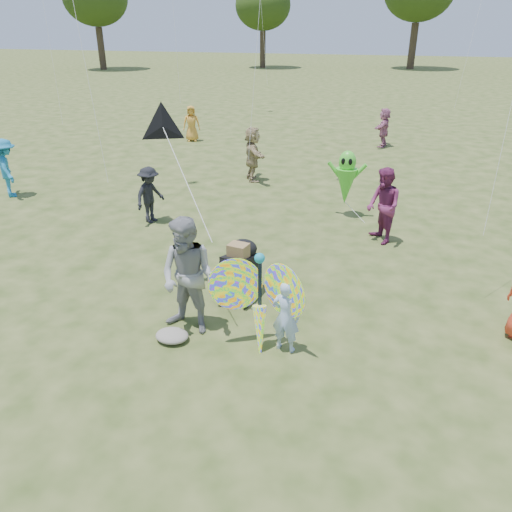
# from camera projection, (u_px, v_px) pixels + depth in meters

# --- Properties ---
(ground) EXTENTS (160.00, 160.00, 0.00)m
(ground) POSITION_uv_depth(u_px,v_px,m) (241.00, 364.00, 7.53)
(ground) COLOR #51592B
(ground) RESTS_ON ground
(child_girl) EXTENTS (0.47, 0.34, 1.21)m
(child_girl) POSITION_uv_depth(u_px,v_px,m) (286.00, 316.00, 7.61)
(child_girl) COLOR #A2BCE5
(child_girl) RESTS_ON ground
(adult_man) EXTENTS (1.09, 0.92, 1.98)m
(adult_man) POSITION_uv_depth(u_px,v_px,m) (188.00, 277.00, 7.96)
(adult_man) COLOR gray
(adult_man) RESTS_ON ground
(grey_bag) EXTENTS (0.54, 0.45, 0.17)m
(grey_bag) POSITION_uv_depth(u_px,v_px,m) (172.00, 336.00, 8.05)
(grey_bag) COLOR gray
(grey_bag) RESTS_ON ground
(crowd_b) EXTENTS (0.75, 1.04, 1.44)m
(crowd_b) POSITION_uv_depth(u_px,v_px,m) (150.00, 195.00, 12.59)
(crowd_b) COLOR black
(crowd_b) RESTS_ON ground
(crowd_d) EXTENTS (1.18, 1.66, 1.73)m
(crowd_d) POSITION_uv_depth(u_px,v_px,m) (253.00, 154.00, 15.89)
(crowd_d) COLOR tan
(crowd_d) RESTS_ON ground
(crowd_e) EXTENTS (1.00, 1.07, 1.75)m
(crowd_e) POSITION_uv_depth(u_px,v_px,m) (383.00, 206.00, 11.36)
(crowd_e) COLOR #712551
(crowd_e) RESTS_ON ground
(crowd_g) EXTENTS (0.85, 0.70, 1.48)m
(crowd_g) POSITION_uv_depth(u_px,v_px,m) (191.00, 124.00, 21.32)
(crowd_g) COLOR gold
(crowd_g) RESTS_ON ground
(crowd_i) EXTENTS (1.21, 1.21, 1.68)m
(crowd_i) POSITION_uv_depth(u_px,v_px,m) (8.00, 168.00, 14.44)
(crowd_i) COLOR teal
(crowd_i) RESTS_ON ground
(crowd_j) EXTENTS (0.71, 1.50, 1.55)m
(crowd_j) POSITION_uv_depth(u_px,v_px,m) (384.00, 128.00, 20.35)
(crowd_j) COLOR #AB6185
(crowd_j) RESTS_ON ground
(jogging_stroller) EXTENTS (0.60, 1.10, 1.09)m
(jogging_stroller) POSITION_uv_depth(u_px,v_px,m) (240.00, 266.00, 9.17)
(jogging_stroller) COLOR black
(jogging_stroller) RESTS_ON ground
(butterfly_kite) EXTENTS (1.74, 0.75, 1.81)m
(butterfly_kite) POSITION_uv_depth(u_px,v_px,m) (260.00, 301.00, 7.60)
(butterfly_kite) COLOR #FA2728
(butterfly_kite) RESTS_ON ground
(delta_kite_rig) EXTENTS (1.79, 1.62, 1.88)m
(delta_kite_rig) POSITION_uv_depth(u_px,v_px,m) (163.00, 127.00, 8.52)
(delta_kite_rig) COLOR black
(delta_kite_rig) RESTS_ON ground
(alien_kite) EXTENTS (1.12, 0.69, 1.74)m
(alien_kite) POSITION_uv_depth(u_px,v_px,m) (346.00, 180.00, 12.90)
(alien_kite) COLOR #4ACB2F
(alien_kite) RESTS_ON ground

